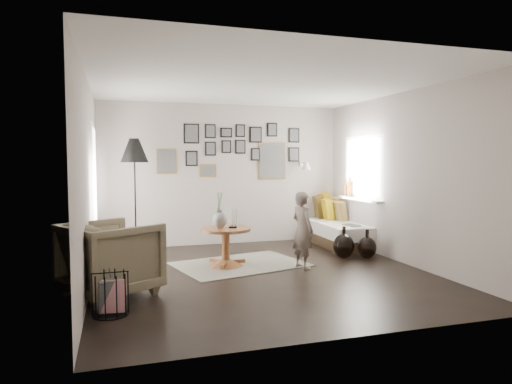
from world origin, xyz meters
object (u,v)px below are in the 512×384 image
object	(u,v)px
pedestal_table	(226,249)
armchair	(111,258)
daybed	(335,228)
magazine_basket	(111,294)
vase	(220,217)
floor_lamp	(134,155)
demijohn_small	(367,247)
child	(303,230)
demijohn_large	(344,246)

from	to	relation	value
pedestal_table	armchair	xyz separation A→B (m)	(-1.60, -0.99, 0.17)
daybed	magazine_basket	size ratio (longest dim) A/B	4.49
pedestal_table	daybed	bearing A→B (deg)	27.14
vase	pedestal_table	bearing A→B (deg)	-14.04
floor_lamp	demijohn_small	size ratio (longest dim) A/B	4.10
child	demijohn_small	bearing A→B (deg)	-91.19
floor_lamp	demijohn_small	bearing A→B (deg)	-19.65
pedestal_table	daybed	size ratio (longest dim) A/B	0.37
magazine_basket	floor_lamp	bearing A→B (deg)	82.70
demijohn_small	floor_lamp	bearing A→B (deg)	160.35
pedestal_table	demijohn_small	xyz separation A→B (m)	(2.29, -0.11, -0.09)
armchair	child	distance (m)	2.70
pedestal_table	magazine_basket	size ratio (longest dim) A/B	1.68
armchair	demijohn_large	bearing A→B (deg)	-105.07
vase	demijohn_large	size ratio (longest dim) A/B	1.02
pedestal_table	demijohn_large	distance (m)	1.94
vase	child	xyz separation A→B (m)	(1.12, -0.45, -0.18)
demijohn_large	demijohn_small	world-z (taller)	demijohn_large
floor_lamp	armchair	bearing A→B (deg)	-99.76
pedestal_table	magazine_basket	distance (m)	2.34
demijohn_small	child	xyz separation A→B (m)	(-1.25, -0.32, 0.38)
vase	demijohn_small	world-z (taller)	vase
pedestal_table	magazine_basket	world-z (taller)	pedestal_table
pedestal_table	floor_lamp	bearing A→B (deg)	136.92
pedestal_table	demijohn_large	bearing A→B (deg)	0.41
armchair	daybed	bearing A→B (deg)	-91.88
demijohn_large	daybed	bearing A→B (deg)	69.37
floor_lamp	demijohn_large	world-z (taller)	floor_lamp
pedestal_table	demijohn_large	size ratio (longest dim) A/B	1.43
vase	demijohn_small	distance (m)	2.44
magazine_basket	pedestal_table	bearing A→B (deg)	46.89
magazine_basket	child	bearing A→B (deg)	25.86
vase	daybed	bearing A→B (deg)	26.02
vase	armchair	xyz separation A→B (m)	(-1.52, -1.01, -0.30)
pedestal_table	daybed	distance (m)	2.70
vase	magazine_basket	bearing A→B (deg)	-131.31
daybed	child	distance (m)	2.16
armchair	magazine_basket	size ratio (longest dim) A/B	2.19
magazine_basket	demijohn_large	world-z (taller)	demijohn_large
magazine_basket	child	size ratio (longest dim) A/B	0.39
demijohn_small	child	world-z (taller)	child
daybed	pedestal_table	bearing A→B (deg)	-151.65
armchair	floor_lamp	xyz separation A→B (m)	(0.37, 2.15, 1.22)
armchair	magazine_basket	xyz separation A→B (m)	(0.00, -0.72, -0.22)
daybed	child	xyz separation A→B (m)	(-1.36, -1.66, 0.27)
magazine_basket	demijohn_small	size ratio (longest dim) A/B	0.93
pedestal_table	vase	bearing A→B (deg)	165.96
daybed	demijohn_small	xyz separation A→B (m)	(-0.11, -1.34, -0.12)
floor_lamp	demijohn_small	xyz separation A→B (m)	(3.52, -1.26, -1.48)
pedestal_table	child	world-z (taller)	child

